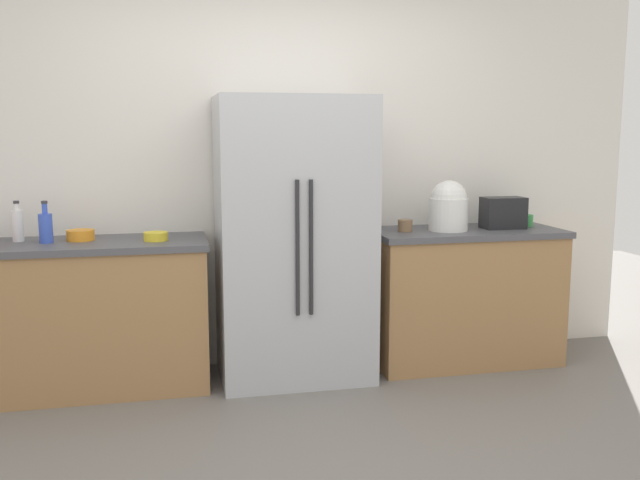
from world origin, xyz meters
name	(u,v)px	position (x,y,z in m)	size (l,w,h in m)	color
ground_plane	(334,478)	(0.00, 0.00, 0.00)	(10.29, 10.29, 0.00)	slate
kitchen_back_panel	(271,144)	(0.00, 1.76, 1.46)	(5.15, 0.10, 2.92)	silver
counter_left	(85,316)	(-1.18, 1.41, 0.45)	(1.45, 0.59, 0.90)	#9E7247
counter_right	(464,296)	(1.25, 1.41, 0.45)	(1.26, 0.59, 0.90)	#9E7247
refrigerator	(294,240)	(0.08, 1.37, 0.88)	(0.94, 0.65, 1.76)	#B2B5BA
toaster	(503,213)	(1.51, 1.41, 1.01)	(0.28, 0.16, 0.21)	black
rice_cooker	(449,207)	(1.11, 1.39, 1.06)	(0.25, 0.25, 0.33)	white
bottle_a	(46,227)	(-1.37, 1.42, 1.00)	(0.08, 0.08, 0.25)	blue
bottle_b	(18,225)	(-1.54, 1.50, 1.00)	(0.06, 0.06, 0.24)	white
cup_a	(526,220)	(1.72, 1.47, 0.94)	(0.09, 0.09, 0.08)	green
cup_b	(405,226)	(0.82, 1.41, 0.94)	(0.09, 0.09, 0.08)	brown
bowl_b	(156,236)	(-0.75, 1.36, 0.93)	(0.14, 0.14, 0.05)	yellow
bowl_c	(81,235)	(-1.19, 1.47, 0.93)	(0.16, 0.16, 0.06)	orange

